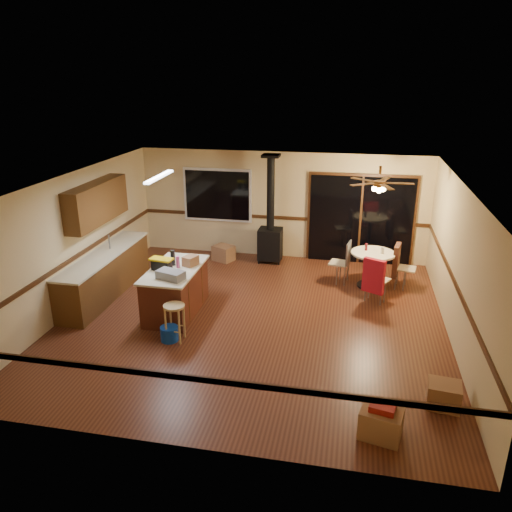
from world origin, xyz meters
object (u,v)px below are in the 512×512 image
(kitchen_island, at_px, (176,290))
(dining_table, at_px, (372,263))
(toolbox_black, at_px, (162,265))
(chair_right, at_px, (398,261))
(toolbox_grey, at_px, (171,275))
(wood_stove, at_px, (270,233))
(box_corner_a, at_px, (381,422))
(box_corner_b, at_px, (444,395))
(chair_near, at_px, (374,276))
(chair_left, at_px, (344,258))
(blue_bucket, at_px, (169,334))
(bar_stool, at_px, (175,323))
(box_under_window, at_px, (224,253))

(kitchen_island, xyz_separation_m, dining_table, (3.69, 1.99, 0.08))
(toolbox_black, height_order, chair_right, toolbox_black)
(kitchen_island, relative_size, toolbox_grey, 3.45)
(dining_table, bearing_deg, toolbox_grey, -145.43)
(wood_stove, height_order, toolbox_grey, wood_stove)
(box_corner_a, distance_m, box_corner_b, 1.16)
(chair_near, bearing_deg, chair_left, 122.99)
(chair_right, xyz_separation_m, box_corner_b, (0.39, -4.10, -0.42))
(wood_stove, xyz_separation_m, chair_near, (2.40, -1.92, -0.13))
(wood_stove, height_order, box_corner_b, wood_stove)
(wood_stove, xyz_separation_m, blue_bucket, (-1.05, -4.11, -0.60))
(dining_table, xyz_separation_m, chair_right, (0.52, 0.08, 0.06))
(chair_left, height_order, chair_near, same)
(blue_bucket, height_order, box_corner_b, box_corner_b)
(toolbox_grey, height_order, chair_right, toolbox_grey)
(wood_stove, height_order, chair_right, wood_stove)
(toolbox_black, height_order, chair_left, toolbox_black)
(wood_stove, distance_m, dining_table, 2.62)
(toolbox_grey, distance_m, box_corner_a, 4.38)
(chair_right, relative_size, box_corner_a, 1.37)
(bar_stool, distance_m, blue_bucket, 0.23)
(toolbox_black, height_order, bar_stool, toolbox_black)
(kitchen_island, relative_size, chair_left, 3.26)
(chair_near, bearing_deg, blue_bucket, -147.67)
(blue_bucket, xyz_separation_m, dining_table, (3.44, 3.05, 0.40))
(bar_stool, bearing_deg, wood_stove, 76.91)
(wood_stove, bearing_deg, dining_table, -23.97)
(dining_table, bearing_deg, chair_right, 9.25)
(blue_bucket, bearing_deg, box_corner_a, -26.67)
(bar_stool, distance_m, box_corner_b, 4.37)
(wood_stove, bearing_deg, kitchen_island, -113.09)
(toolbox_grey, height_order, box_corner_a, toolbox_grey)
(bar_stool, bearing_deg, toolbox_grey, 113.90)
(toolbox_grey, relative_size, toolbox_black, 1.40)
(dining_table, height_order, chair_near, chair_near)
(chair_left, height_order, box_corner_b, chair_left)
(chair_left, bearing_deg, box_corner_b, -69.81)
(box_under_window, bearing_deg, chair_near, -26.69)
(toolbox_black, xyz_separation_m, box_corner_b, (4.80, -1.93, -0.82))
(kitchen_island, xyz_separation_m, box_under_window, (0.17, 2.90, -0.27))
(kitchen_island, height_order, box_corner_b, kitchen_island)
(wood_stove, xyz_separation_m, toolbox_grey, (-1.19, -3.53, 0.25))
(dining_table, relative_size, box_under_window, 1.97)
(blue_bucket, relative_size, chair_near, 0.44)
(blue_bucket, height_order, box_corner_a, box_corner_a)
(dining_table, height_order, chair_right, chair_right)
(wood_stove, height_order, box_under_window, wood_stove)
(dining_table, height_order, box_corner_b, dining_table)
(toolbox_grey, distance_m, toolbox_black, 0.49)
(wood_stove, relative_size, blue_bucket, 8.17)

